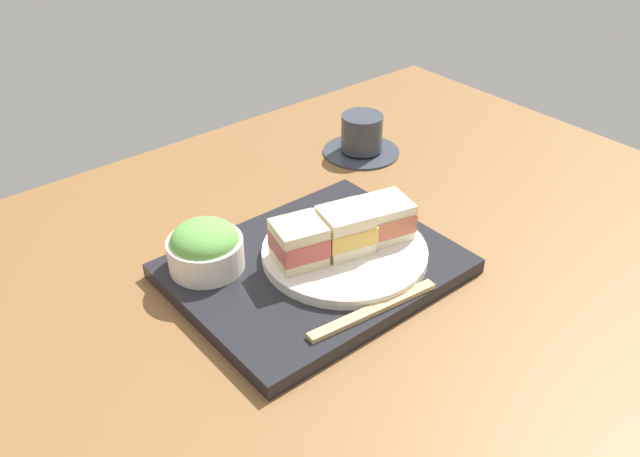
{
  "coord_description": "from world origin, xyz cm",
  "views": [
    {
      "loc": [
        -47.09,
        -56.38,
        57.53
      ],
      "look_at": [
        3.15,
        4.33,
        5.0
      ],
      "focal_mm": 38.18,
      "sensor_mm": 36.0,
      "label": 1
    }
  ],
  "objects_px": {
    "sandwich_middle": "(343,229)",
    "sandwich_far": "(385,218)",
    "sandwich_plate": "(343,251)",
    "chopsticks_pair": "(374,310)",
    "sandwich_near": "(299,243)",
    "coffee_cup": "(362,137)",
    "salad_bowl": "(205,247)"
  },
  "relations": [
    {
      "from": "sandwich_plate",
      "to": "sandwich_far",
      "type": "relative_size",
      "value": 2.9
    },
    {
      "from": "sandwich_far",
      "to": "chopsticks_pair",
      "type": "height_order",
      "value": "sandwich_far"
    },
    {
      "from": "sandwich_middle",
      "to": "coffee_cup",
      "type": "relative_size",
      "value": 0.58
    },
    {
      "from": "coffee_cup",
      "to": "sandwich_near",
      "type": "bearing_deg",
      "value": -144.68
    },
    {
      "from": "salad_bowl",
      "to": "sandwich_middle",
      "type": "bearing_deg",
      "value": -31.77
    },
    {
      "from": "sandwich_far",
      "to": "chopsticks_pair",
      "type": "bearing_deg",
      "value": -138.86
    },
    {
      "from": "sandwich_middle",
      "to": "chopsticks_pair",
      "type": "relative_size",
      "value": 0.43
    },
    {
      "from": "sandwich_far",
      "to": "coffee_cup",
      "type": "bearing_deg",
      "value": 53.14
    },
    {
      "from": "salad_bowl",
      "to": "coffee_cup",
      "type": "distance_m",
      "value": 0.44
    },
    {
      "from": "sandwich_middle",
      "to": "coffee_cup",
      "type": "height_order",
      "value": "sandwich_middle"
    },
    {
      "from": "sandwich_middle",
      "to": "salad_bowl",
      "type": "xyz_separation_m",
      "value": [
        -0.16,
        0.1,
        -0.01
      ]
    },
    {
      "from": "sandwich_plate",
      "to": "chopsticks_pair",
      "type": "height_order",
      "value": "sandwich_plate"
    },
    {
      "from": "coffee_cup",
      "to": "sandwich_plate",
      "type": "bearing_deg",
      "value": -136.71
    },
    {
      "from": "sandwich_far",
      "to": "sandwich_near",
      "type": "bearing_deg",
      "value": 168.05
    },
    {
      "from": "sandwich_plate",
      "to": "coffee_cup",
      "type": "distance_m",
      "value": 0.36
    },
    {
      "from": "sandwich_plate",
      "to": "chopsticks_pair",
      "type": "distance_m",
      "value": 0.12
    },
    {
      "from": "sandwich_plate",
      "to": "sandwich_near",
      "type": "bearing_deg",
      "value": 168.05
    },
    {
      "from": "coffee_cup",
      "to": "chopsticks_pair",
      "type": "bearing_deg",
      "value": -130.71
    },
    {
      "from": "sandwich_middle",
      "to": "sandwich_plate",
      "type": "bearing_deg",
      "value": 90.0
    },
    {
      "from": "sandwich_far",
      "to": "salad_bowl",
      "type": "height_order",
      "value": "sandwich_far"
    },
    {
      "from": "chopsticks_pair",
      "to": "sandwich_middle",
      "type": "bearing_deg",
      "value": 66.7
    },
    {
      "from": "sandwich_near",
      "to": "sandwich_middle",
      "type": "bearing_deg",
      "value": -11.95
    },
    {
      "from": "sandwich_plate",
      "to": "coffee_cup",
      "type": "xyz_separation_m",
      "value": [
        0.26,
        0.24,
        0.0
      ]
    },
    {
      "from": "sandwich_far",
      "to": "salad_bowl",
      "type": "xyz_separation_m",
      "value": [
        -0.22,
        0.11,
        -0.01
      ]
    },
    {
      "from": "sandwich_middle",
      "to": "sandwich_far",
      "type": "xyz_separation_m",
      "value": [
        0.07,
        -0.01,
        -0.0
      ]
    },
    {
      "from": "sandwich_near",
      "to": "sandwich_far",
      "type": "bearing_deg",
      "value": -11.95
    },
    {
      "from": "sandwich_near",
      "to": "chopsticks_pair",
      "type": "relative_size",
      "value": 0.41
    },
    {
      "from": "sandwich_middle",
      "to": "sandwich_far",
      "type": "bearing_deg",
      "value": -11.95
    },
    {
      "from": "sandwich_near",
      "to": "coffee_cup",
      "type": "xyz_separation_m",
      "value": [
        0.32,
        0.23,
        -0.03
      ]
    },
    {
      "from": "sandwich_middle",
      "to": "sandwich_far",
      "type": "relative_size",
      "value": 1.04
    },
    {
      "from": "sandwich_near",
      "to": "coffee_cup",
      "type": "relative_size",
      "value": 0.55
    },
    {
      "from": "sandwich_middle",
      "to": "sandwich_near",
      "type": "bearing_deg",
      "value": 168.05
    }
  ]
}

